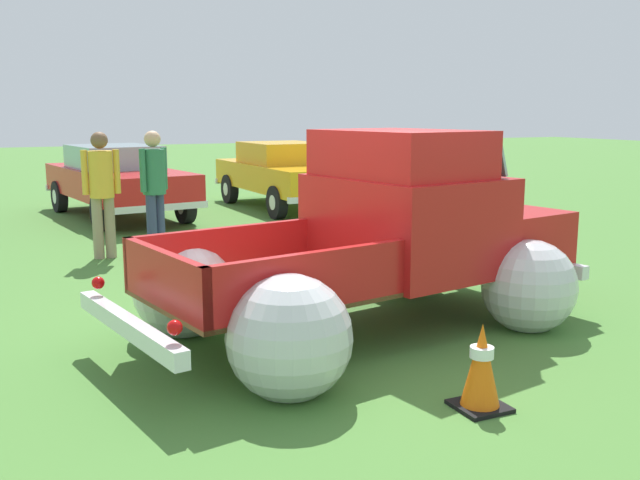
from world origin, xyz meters
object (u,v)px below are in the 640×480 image
object	(u,v)px
show_car_1	(284,173)
lane_cone_0	(212,264)
vintage_pickup_truck	(386,250)
spectator_0	(102,186)
lane_cone_1	(481,367)
spectator_2	(154,183)
show_car_0	(117,178)

from	to	relation	value
show_car_1	lane_cone_0	size ratio (longest dim) A/B	6.95
vintage_pickup_truck	spectator_0	xyz separation A→B (m)	(-2.03, 4.55, 0.29)
lane_cone_1	vintage_pickup_truck	bearing A→B (deg)	78.76
show_car_1	spectator_0	size ratio (longest dim) A/B	2.41
spectator_2	lane_cone_1	xyz separation A→B (m)	(0.85, -6.70, -0.74)
show_car_0	lane_cone_0	distance (m)	6.50
vintage_pickup_truck	spectator_2	world-z (taller)	vintage_pickup_truck
show_car_0	vintage_pickup_truck	bearing A→B (deg)	-0.80
show_car_0	lane_cone_0	size ratio (longest dim) A/B	7.59
show_car_0	show_car_1	distance (m)	3.55
vintage_pickup_truck	show_car_1	bearing A→B (deg)	63.68
show_car_1	lane_cone_0	distance (m)	7.27
spectator_0	lane_cone_1	world-z (taller)	spectator_0
lane_cone_0	vintage_pickup_truck	bearing A→B (deg)	-61.72
spectator_0	lane_cone_0	bearing A→B (deg)	-157.76
lane_cone_0	spectator_0	bearing A→B (deg)	110.08
vintage_pickup_truck	spectator_0	bearing A→B (deg)	103.43
lane_cone_0	lane_cone_1	distance (m)	4.24
show_car_0	spectator_2	bearing A→B (deg)	-9.90
spectator_0	lane_cone_1	bearing A→B (deg)	-164.02
vintage_pickup_truck	spectator_2	xyz separation A→B (m)	(-1.26, 4.65, 0.29)
spectator_0	show_car_0	bearing A→B (deg)	-9.89
vintage_pickup_truck	show_car_1	world-z (taller)	vintage_pickup_truck
vintage_pickup_truck	show_car_0	bearing A→B (deg)	87.10
show_car_0	show_car_1	size ratio (longest dim) A/B	1.09
vintage_pickup_truck	lane_cone_1	bearing A→B (deg)	-111.85
vintage_pickup_truck	lane_cone_0	xyz separation A→B (m)	(-1.14, 2.13, -0.45)
vintage_pickup_truck	lane_cone_0	distance (m)	2.45
vintage_pickup_truck	show_car_0	distance (m)	8.69
show_car_1	spectator_2	size ratio (longest dim) A/B	2.41
spectator_0	spectator_2	size ratio (longest dim) A/B	1.00
vintage_pickup_truck	show_car_0	world-z (taller)	vintage_pickup_truck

